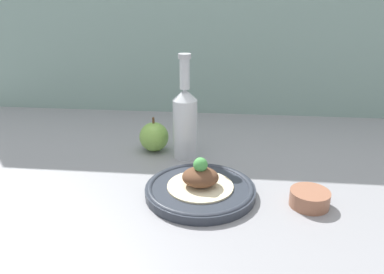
{
  "coord_description": "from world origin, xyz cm",
  "views": [
    {
      "loc": [
        7.8,
        -78.25,
        41.73
      ],
      "look_at": [
        -0.47,
        3.18,
        9.59
      ],
      "focal_mm": 35.0,
      "sensor_mm": 36.0,
      "label": 1
    }
  ],
  "objects_px": {
    "plate": "(200,190)",
    "apple": "(154,137)",
    "dipping_bowl": "(310,198)",
    "plated_food": "(200,178)",
    "cider_bottle": "(185,120)"
  },
  "relations": [
    {
      "from": "dipping_bowl",
      "to": "plated_food",
      "type": "bearing_deg",
      "value": 174.61
    },
    {
      "from": "plated_food",
      "to": "cider_bottle",
      "type": "height_order",
      "value": "cider_bottle"
    },
    {
      "from": "plate",
      "to": "plated_food",
      "type": "relative_size",
      "value": 1.67
    },
    {
      "from": "cider_bottle",
      "to": "dipping_bowl",
      "type": "bearing_deg",
      "value": -37.71
    },
    {
      "from": "plate",
      "to": "cider_bottle",
      "type": "bearing_deg",
      "value": 105.83
    },
    {
      "from": "plated_food",
      "to": "cider_bottle",
      "type": "distance_m",
      "value": 0.22
    },
    {
      "from": "cider_bottle",
      "to": "apple",
      "type": "bearing_deg",
      "value": 160.55
    },
    {
      "from": "plate",
      "to": "apple",
      "type": "height_order",
      "value": "apple"
    },
    {
      "from": "plate",
      "to": "cider_bottle",
      "type": "distance_m",
      "value": 0.23
    },
    {
      "from": "cider_bottle",
      "to": "apple",
      "type": "xyz_separation_m",
      "value": [
        -0.09,
        0.03,
        -0.06
      ]
    },
    {
      "from": "plate",
      "to": "plated_food",
      "type": "xyz_separation_m",
      "value": [
        0.0,
        -0.0,
        0.03
      ]
    },
    {
      "from": "plate",
      "to": "dipping_bowl",
      "type": "height_order",
      "value": "dipping_bowl"
    },
    {
      "from": "apple",
      "to": "dipping_bowl",
      "type": "height_order",
      "value": "apple"
    },
    {
      "from": "plate",
      "to": "apple",
      "type": "distance_m",
      "value": 0.28
    },
    {
      "from": "plated_food",
      "to": "apple",
      "type": "relative_size",
      "value": 1.5
    }
  ]
}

